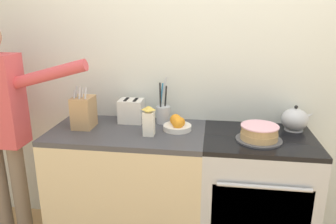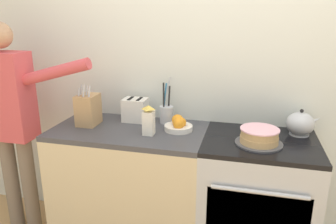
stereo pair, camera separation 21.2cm
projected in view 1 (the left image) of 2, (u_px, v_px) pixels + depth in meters
name	position (u px, v px, depth m)	size (l,w,h in m)	color
wall_back	(221.00, 67.00, 2.33)	(8.00, 0.04, 2.60)	silver
counter_cabinet	(129.00, 188.00, 2.37)	(1.05, 0.59, 0.90)	beige
stove_range	(254.00, 198.00, 2.24)	(0.71, 0.62, 0.90)	#B7BABF
layer_cake	(259.00, 133.00, 2.04)	(0.29, 0.29, 0.10)	#4C4C51
tea_kettle	(295.00, 120.00, 2.21)	(0.22, 0.18, 0.18)	#B7BABF
knife_block	(84.00, 112.00, 2.26)	(0.13, 0.17, 0.30)	tan
utensil_crock	(163.00, 113.00, 2.36)	(0.10, 0.10, 0.33)	#B7BABF
fruit_bowl	(177.00, 124.00, 2.23)	(0.19, 0.19, 0.10)	silver
toaster	(131.00, 111.00, 2.38)	(0.19, 0.14, 0.17)	silver
milk_carton	(149.00, 121.00, 2.11)	(0.07, 0.07, 0.20)	white
person_baker	(0.00, 118.00, 2.28)	(0.92, 0.20, 1.61)	#7A6B5B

